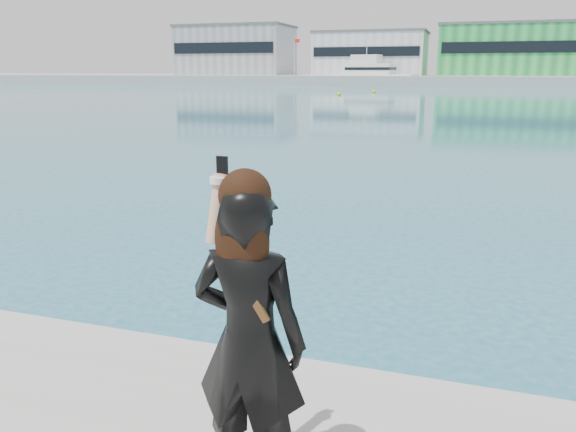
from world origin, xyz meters
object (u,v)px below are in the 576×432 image
Objects in this scene: buoy_far at (374,93)px; buoy_extra at (339,95)px; motor_yacht at (372,74)px; woman at (249,333)px.

buoy_far is 1.00× the size of buoy_extra.
buoy_extra is at bearing -72.56° from motor_yacht.
buoy_far is at bearing -67.16° from motor_yacht.
buoy_extra is at bearing -76.44° from woman.
buoy_extra is (3.93, -48.23, -2.30)m from motor_yacht.
motor_yacht reaches higher than buoy_far.
motor_yacht is at bearing -79.58° from woman.
motor_yacht is 48.44m from buoy_extra.
motor_yacht reaches higher than woman.
buoy_far is 10.18m from buoy_extra.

